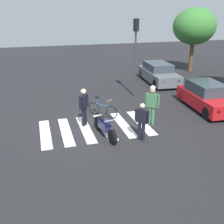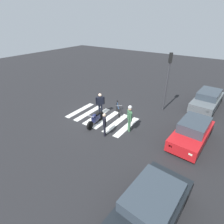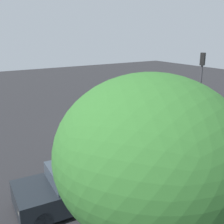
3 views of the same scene
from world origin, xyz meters
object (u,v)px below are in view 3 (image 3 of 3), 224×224
object	(u,v)px
car_black_suv	(79,184)
police_motorcycle	(99,123)
car_red_convertible	(199,148)
traffic_light_pole	(201,80)
pedestrian_bystander	(131,121)
officer_on_foot	(113,108)
leaning_bicycle	(133,120)
officer_by_motorcycle	(99,124)

from	to	relation	value
car_black_suv	police_motorcycle	bearing A→B (deg)	-125.36
car_red_convertible	traffic_light_pole	world-z (taller)	traffic_light_pole
pedestrian_bystander	car_black_suv	size ratio (longest dim) A/B	0.45
officer_on_foot	traffic_light_pole	world-z (taller)	traffic_light_pole
car_red_convertible	traffic_light_pole	distance (m)	5.00
leaning_bicycle	officer_by_motorcycle	size ratio (longest dim) A/B	0.81
officer_on_foot	pedestrian_bystander	world-z (taller)	pedestrian_bystander
traffic_light_pole	officer_on_foot	bearing A→B (deg)	-46.56
officer_by_motorcycle	car_black_suv	size ratio (longest dim) A/B	0.38
car_red_convertible	car_black_suv	distance (m)	5.97
police_motorcycle	car_red_convertible	bearing A→B (deg)	105.60
leaning_bicycle	officer_by_motorcycle	world-z (taller)	officer_by_motorcycle
car_black_suv	officer_on_foot	bearing A→B (deg)	-130.30
car_red_convertible	car_black_suv	xyz separation A→B (m)	(5.97, -0.14, -0.01)
officer_on_foot	car_black_suv	world-z (taller)	officer_on_foot
officer_by_motorcycle	pedestrian_bystander	distance (m)	1.72
leaning_bicycle	car_black_suv	bearing A→B (deg)	40.50
car_black_suv	traffic_light_pole	distance (m)	9.94
police_motorcycle	pedestrian_bystander	xyz separation A→B (m)	(-0.59, 2.41, 0.67)
police_motorcycle	officer_by_motorcycle	world-z (taller)	officer_by_motorcycle
car_red_convertible	traffic_light_pole	bearing A→B (deg)	-137.87
leaning_bicycle	pedestrian_bystander	xyz separation A→B (m)	(1.63, 1.94, 0.76)
pedestrian_bystander	car_red_convertible	world-z (taller)	pedestrian_bystander
car_red_convertible	car_black_suv	bearing A→B (deg)	-1.30
officer_on_foot	car_black_suv	distance (m)	8.69
police_motorcycle	car_red_convertible	world-z (taller)	car_red_convertible
police_motorcycle	pedestrian_bystander	distance (m)	2.57
leaning_bicycle	car_red_convertible	bearing A→B (deg)	84.83
police_motorcycle	officer_by_motorcycle	bearing A→B (deg)	60.95
officer_on_foot	pedestrian_bystander	distance (m)	3.13
car_black_suv	traffic_light_pole	size ratio (longest dim) A/B	0.93
leaning_bicycle	car_red_convertible	size ratio (longest dim) A/B	0.32
officer_by_motorcycle	car_black_suv	world-z (taller)	officer_by_motorcycle
police_motorcycle	officer_by_motorcycle	size ratio (longest dim) A/B	1.33
car_black_suv	car_red_convertible	bearing A→B (deg)	178.70
police_motorcycle	traffic_light_pole	distance (m)	6.46
leaning_bicycle	car_red_convertible	distance (m)	5.71
leaning_bicycle	car_red_convertible	xyz separation A→B (m)	(0.51, 5.67, 0.31)
pedestrian_bystander	traffic_light_pole	size ratio (longest dim) A/B	0.41
officer_on_foot	car_red_convertible	world-z (taller)	officer_on_foot
officer_by_motorcycle	pedestrian_bystander	bearing A→B (deg)	142.27
leaning_bicycle	traffic_light_pole	size ratio (longest dim) A/B	0.28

